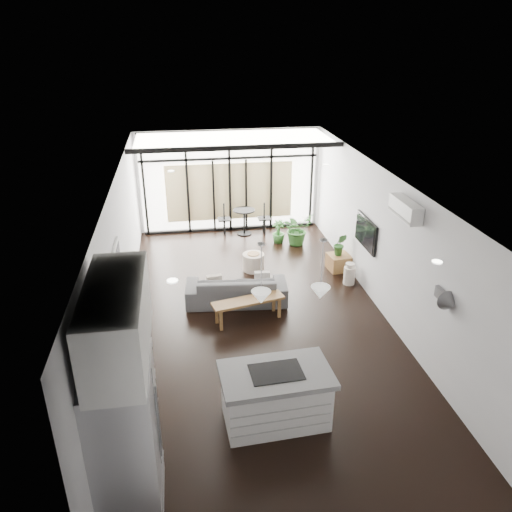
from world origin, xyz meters
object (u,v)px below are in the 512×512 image
object	(u,v)px
sofa	(236,284)
pouf	(253,262)
tv	(366,233)
island	(276,396)
console_bench	(248,310)
milk_can	(349,274)
fridge	(124,442)

from	to	relation	value
sofa	pouf	bearing A→B (deg)	-106.60
tv	pouf	bearing A→B (deg)	151.04
island	pouf	distance (m)	4.99
console_bench	pouf	world-z (taller)	console_bench
milk_can	tv	distance (m)	1.09
fridge	milk_can	distance (m)	6.75
island	fridge	size ratio (longest dim) A/B	0.80
island	console_bench	distance (m)	2.78
console_bench	milk_can	xyz separation A→B (m)	(2.44, 1.16, 0.02)
console_bench	tv	xyz separation A→B (m)	(2.65, 0.96, 1.07)
fridge	tv	distance (m)	6.71
sofa	pouf	xyz separation A→B (m)	(0.58, 1.43, -0.20)
island	tv	distance (m)	4.67
milk_can	tv	world-z (taller)	tv
tv	console_bench	bearing A→B (deg)	-160.05
island	pouf	bearing A→B (deg)	81.89
island	fridge	xyz separation A→B (m)	(-1.97, -1.11, 0.55)
console_bench	pouf	size ratio (longest dim) A/B	2.79
pouf	tv	distance (m)	2.76
console_bench	pouf	distance (m)	2.23
island	pouf	xyz separation A→B (m)	(0.44, 4.97, -0.22)
fridge	console_bench	size ratio (longest dim) A/B	1.37
fridge	console_bench	world-z (taller)	fridge
fridge	tv	world-z (taller)	fridge
sofa	fridge	bearing A→B (deg)	73.88
island	tv	xyz separation A→B (m)	(2.66, 3.74, 0.87)
pouf	tv	bearing A→B (deg)	-28.96
console_bench	tv	world-z (taller)	tv
island	tv	world-z (taller)	tv
fridge	tv	size ratio (longest dim) A/B	1.77
fridge	tv	bearing A→B (deg)	46.33
fridge	console_bench	distance (m)	4.42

